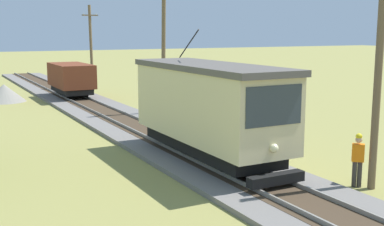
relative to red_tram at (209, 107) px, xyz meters
The scene contains 7 objects.
red_tram is the anchor object (origin of this frame).
freight_car 20.55m from the red_tram, 90.01° to the left, with size 2.40×5.20×2.31m.
utility_pole_near_tram 6.31m from the red_tram, 59.20° to the right, with size 1.40×0.28×8.02m.
utility_pole_mid 11.31m from the red_tram, 73.98° to the left, with size 1.40×0.53×7.88m.
utility_pole_far 25.77m from the red_tram, 83.12° to the left, with size 1.40×0.51×7.23m.
gravel_pile 21.88m from the red_tram, 102.35° to the left, with size 3.02×3.02×1.27m, color gray.
track_worker 5.69m from the red_tram, 59.92° to the right, with size 0.44×0.44×1.78m.
Camera 1 is at (-9.17, 0.62, 5.02)m, focal length 45.82 mm.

